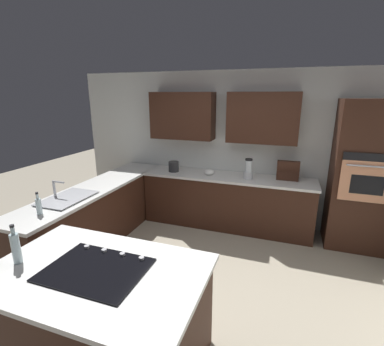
% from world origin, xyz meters
% --- Properties ---
extents(ground_plane, '(14.00, 14.00, 0.00)m').
position_xyz_m(ground_plane, '(0.00, 0.00, 0.00)').
color(ground_plane, '#9E937F').
extents(wall_back, '(6.00, 0.44, 2.60)m').
position_xyz_m(wall_back, '(0.08, -2.04, 1.45)').
color(wall_back, silver).
rests_on(wall_back, ground).
extents(lower_cabinets_back, '(2.80, 0.60, 0.86)m').
position_xyz_m(lower_cabinets_back, '(0.10, -1.72, 0.43)').
color(lower_cabinets_back, '#381E14').
rests_on(lower_cabinets_back, ground).
extents(countertop_back, '(2.84, 0.64, 0.04)m').
position_xyz_m(countertop_back, '(0.10, -1.72, 0.88)').
color(countertop_back, silver).
rests_on(countertop_back, lower_cabinets_back).
extents(lower_cabinets_side, '(0.60, 2.90, 0.86)m').
position_xyz_m(lower_cabinets_side, '(1.82, -0.55, 0.43)').
color(lower_cabinets_side, '#381E14').
rests_on(lower_cabinets_side, ground).
extents(countertop_side, '(0.64, 2.94, 0.04)m').
position_xyz_m(countertop_side, '(1.82, -0.55, 0.88)').
color(countertop_side, silver).
rests_on(countertop_side, lower_cabinets_side).
extents(island_base, '(1.60, 0.99, 0.86)m').
position_xyz_m(island_base, '(0.49, 1.17, 0.43)').
color(island_base, '#381E14').
rests_on(island_base, ground).
extents(island_top, '(1.68, 1.07, 0.04)m').
position_xyz_m(island_top, '(0.49, 1.17, 0.88)').
color(island_top, silver).
rests_on(island_top, island_base).
extents(wall_oven, '(0.80, 0.66, 2.15)m').
position_xyz_m(wall_oven, '(-1.85, -1.72, 1.08)').
color(wall_oven, '#381E14').
rests_on(wall_oven, ground).
extents(sink_unit, '(0.46, 0.70, 0.23)m').
position_xyz_m(sink_unit, '(1.83, 0.02, 0.92)').
color(sink_unit, '#515456').
rests_on(sink_unit, countertop_side).
extents(cooktop, '(0.76, 0.56, 0.03)m').
position_xyz_m(cooktop, '(0.49, 1.17, 0.91)').
color(cooktop, black).
rests_on(cooktop, island_top).
extents(blender, '(0.15, 0.15, 0.33)m').
position_xyz_m(blender, '(-0.25, -1.68, 1.04)').
color(blender, silver).
rests_on(blender, countertop_back).
extents(mixing_bowl, '(0.17, 0.17, 0.09)m').
position_xyz_m(mixing_bowl, '(0.40, -1.68, 0.95)').
color(mixing_bowl, white).
rests_on(mixing_bowl, countertop_back).
extents(spice_rack, '(0.34, 0.11, 0.31)m').
position_xyz_m(spice_rack, '(-0.85, -1.80, 1.05)').
color(spice_rack, '#381E14').
rests_on(spice_rack, countertop_back).
extents(kettle, '(0.18, 0.18, 0.18)m').
position_xyz_m(kettle, '(1.05, -1.68, 0.99)').
color(kettle, '#262628').
rests_on(kettle, countertop_back).
extents(dish_soap_bottle, '(0.06, 0.06, 0.26)m').
position_xyz_m(dish_soap_bottle, '(1.77, 0.50, 1.00)').
color(dish_soap_bottle, silver).
rests_on(dish_soap_bottle, countertop_side).
extents(oil_bottle, '(0.07, 0.07, 0.33)m').
position_xyz_m(oil_bottle, '(1.15, 1.29, 1.04)').
color(oil_bottle, silver).
rests_on(oil_bottle, island_top).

